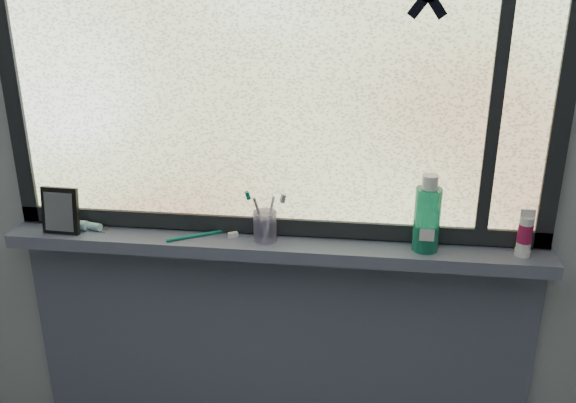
{
  "coord_description": "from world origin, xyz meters",
  "views": [
    {
      "loc": [
        0.26,
        -0.47,
        1.83
      ],
      "look_at": [
        0.07,
        1.05,
        1.22
      ],
      "focal_mm": 40.0,
      "sensor_mm": 36.0,
      "label": 1
    }
  ],
  "objects_px": {
    "vanity_mirror": "(60,211)",
    "toothbrush_cup": "(265,226)",
    "cream_tube": "(525,231)",
    "mouthwash_bottle": "(427,213)"
  },
  "relations": [
    {
      "from": "toothbrush_cup",
      "to": "mouthwash_bottle",
      "type": "relative_size",
      "value": 0.48
    },
    {
      "from": "vanity_mirror",
      "to": "toothbrush_cup",
      "type": "distance_m",
      "value": 0.62
    },
    {
      "from": "toothbrush_cup",
      "to": "cream_tube",
      "type": "xyz_separation_m",
      "value": [
        0.74,
        -0.01,
        0.03
      ]
    },
    {
      "from": "mouthwash_bottle",
      "to": "cream_tube",
      "type": "bearing_deg",
      "value": -0.66
    },
    {
      "from": "toothbrush_cup",
      "to": "cream_tube",
      "type": "height_order",
      "value": "cream_tube"
    },
    {
      "from": "vanity_mirror",
      "to": "mouthwash_bottle",
      "type": "xyz_separation_m",
      "value": [
        1.09,
        0.02,
        0.04
      ]
    },
    {
      "from": "vanity_mirror",
      "to": "cream_tube",
      "type": "xyz_separation_m",
      "value": [
        1.36,
        0.02,
        0.0
      ]
    },
    {
      "from": "mouthwash_bottle",
      "to": "cream_tube",
      "type": "height_order",
      "value": "mouthwash_bottle"
    },
    {
      "from": "vanity_mirror",
      "to": "toothbrush_cup",
      "type": "height_order",
      "value": "vanity_mirror"
    },
    {
      "from": "vanity_mirror",
      "to": "cream_tube",
      "type": "height_order",
      "value": "vanity_mirror"
    }
  ]
}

